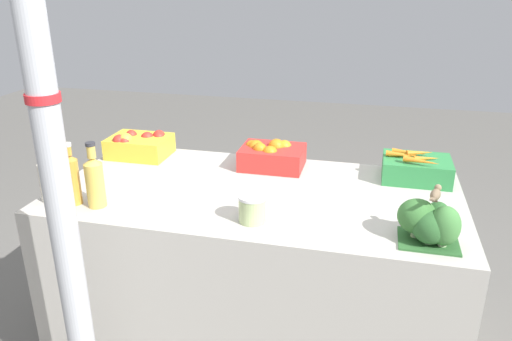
{
  "coord_description": "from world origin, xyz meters",
  "views": [
    {
      "loc": [
        0.5,
        -2.07,
        1.72
      ],
      "look_at": [
        0.0,
        0.0,
        0.88
      ],
      "focal_mm": 35.0,
      "sensor_mm": 36.0,
      "label": 1
    }
  ],
  "objects": [
    {
      "name": "apple_crate",
      "position": [
        -0.74,
        0.31,
        0.85
      ],
      "size": [
        0.32,
        0.25,
        0.15
      ],
      "color": "gold",
      "rests_on": "market_table"
    },
    {
      "name": "pickle_jar",
      "position": [
        0.06,
        -0.3,
        0.84
      ],
      "size": [
        0.11,
        0.11,
        0.11
      ],
      "color": "#B2C684",
      "rests_on": "market_table"
    },
    {
      "name": "carrot_crate",
      "position": [
        0.73,
        0.32,
        0.84
      ],
      "size": [
        0.32,
        0.25,
        0.14
      ],
      "color": "#2D8442",
      "rests_on": "market_table"
    },
    {
      "name": "sparrow_bird",
      "position": [
        0.75,
        -0.3,
        0.97
      ],
      "size": [
        0.05,
        0.13,
        0.05
      ],
      "rotation": [
        0.0,
        0.0,
        1.3
      ],
      "color": "#4C3D2D",
      "rests_on": "broccoli_pile"
    },
    {
      "name": "ground_plane",
      "position": [
        0.0,
        0.0,
        0.0
      ],
      "size": [
        10.0,
        10.0,
        0.0
      ],
      "primitive_type": "plane",
      "color": "#605E59"
    },
    {
      "name": "orange_crate",
      "position": [
        0.0,
        0.32,
        0.85
      ],
      "size": [
        0.32,
        0.25,
        0.15
      ],
      "color": "red",
      "rests_on": "market_table"
    },
    {
      "name": "juice_bottle_amber",
      "position": [
        -0.74,
        -0.32,
        0.9
      ],
      "size": [
        0.07,
        0.07,
        0.28
      ],
      "color": "gold",
      "rests_on": "market_table"
    },
    {
      "name": "support_pole",
      "position": [
        -0.54,
        -0.7,
        1.25
      ],
      "size": [
        0.11,
        0.11,
        2.49
      ],
      "color": "#B7BABF",
      "rests_on": "ground_plane"
    },
    {
      "name": "market_table",
      "position": [
        0.0,
        0.0,
        0.39
      ],
      "size": [
        1.87,
        0.94,
        0.78
      ],
      "primitive_type": "cube",
      "color": "#B7B2A8",
      "rests_on": "ground_plane"
    },
    {
      "name": "juice_bottle_golden",
      "position": [
        -0.63,
        -0.32,
        0.9
      ],
      "size": [
        0.08,
        0.08,
        0.29
      ],
      "color": "gold",
      "rests_on": "market_table"
    },
    {
      "name": "broccoli_pile",
      "position": [
        0.74,
        -0.31,
        0.86
      ],
      "size": [
        0.23,
        0.18,
        0.16
      ],
      "color": "#2D602D",
      "rests_on": "market_table"
    },
    {
      "name": "juice_bottle_cloudy",
      "position": [
        -0.86,
        -0.32,
        0.89
      ],
      "size": [
        0.07,
        0.07,
        0.25
      ],
      "color": "beige",
      "rests_on": "market_table"
    }
  ]
}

